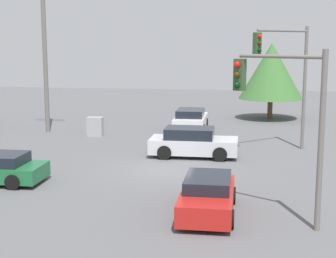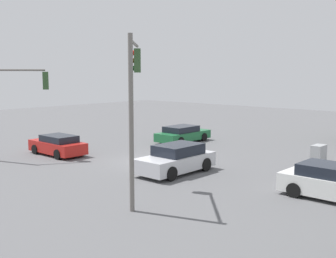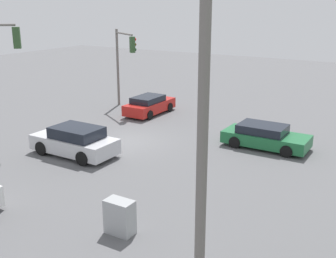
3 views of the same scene
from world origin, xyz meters
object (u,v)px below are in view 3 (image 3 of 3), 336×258
sedan_red (149,105)px  electrical_cabinet (120,217)px  sedan_silver (75,141)px  traffic_signal_cross (124,56)px  sedan_green (265,136)px

sedan_red → electrical_cabinet: 15.71m
electrical_cabinet → sedan_red: bearing=-59.7°
sedan_red → electrical_cabinet: (-7.93, 13.56, -0.03)m
sedan_silver → electrical_cabinet: sedan_silver is taller
traffic_signal_cross → electrical_cabinet: size_ratio=4.71×
sedan_red → traffic_signal_cross: traffic_signal_cross is taller
sedan_green → sedan_red: 9.51m
sedan_green → electrical_cabinet: size_ratio=3.73×
traffic_signal_cross → electrical_cabinet: 17.68m
electrical_cabinet → sedan_green: bearing=-96.3°
sedan_red → sedan_green: bearing=-16.1°
sedan_green → electrical_cabinet: (1.21, 10.92, -0.01)m
sedan_green → traffic_signal_cross: 12.35m
sedan_green → traffic_signal_cross: bearing=-104.9°
sedan_silver → traffic_signal_cross: bearing=22.4°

